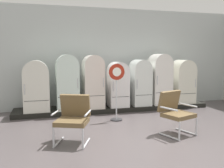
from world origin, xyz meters
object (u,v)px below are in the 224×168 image
at_px(refrigerator_5, 160,77).
at_px(refrigerator_3, 118,83).
at_px(refrigerator_1, 67,80).
at_px(armchair_right, 175,110).
at_px(refrigerator_4, 140,81).
at_px(armchair_left, 73,116).
at_px(sign_stand, 117,94).
at_px(refrigerator_0, 36,85).
at_px(refrigerator_6, 183,80).
at_px(refrigerator_2, 93,80).

bearing_deg(refrigerator_5, refrigerator_3, -178.50).
relative_size(refrigerator_1, refrigerator_5, 0.99).
bearing_deg(armchair_right, refrigerator_3, 102.16).
relative_size(refrigerator_3, refrigerator_4, 0.95).
height_order(refrigerator_3, armchair_left, refrigerator_3).
bearing_deg(refrigerator_5, sign_stand, -148.18).
xyz_separation_m(refrigerator_5, armchair_left, (-3.14, -2.51, -0.48)).
bearing_deg(refrigerator_0, refrigerator_6, 0.05).
xyz_separation_m(armchair_right, sign_stand, (-0.92, 1.46, 0.19)).
distance_m(refrigerator_3, refrigerator_4, 0.76).
height_order(refrigerator_2, armchair_right, refrigerator_2).
xyz_separation_m(refrigerator_0, refrigerator_2, (1.66, 0.02, 0.09)).
bearing_deg(refrigerator_4, refrigerator_6, -0.71).
bearing_deg(refrigerator_6, armchair_right, -124.33).
bearing_deg(refrigerator_3, refrigerator_6, 0.45).
xyz_separation_m(armchair_left, armchair_right, (2.23, -0.08, 0.00)).
bearing_deg(refrigerator_0, refrigerator_5, 0.35).
xyz_separation_m(refrigerator_3, armchair_right, (0.55, -2.55, -0.35)).
relative_size(refrigerator_1, sign_stand, 1.07).
relative_size(refrigerator_3, refrigerator_5, 0.85).
bearing_deg(armchair_left, refrigerator_3, 55.74).
bearing_deg(armchair_right, refrigerator_1, 129.47).
distance_m(refrigerator_2, refrigerator_6, 3.09).
relative_size(refrigerator_2, refrigerator_3, 1.15).
bearing_deg(refrigerator_2, refrigerator_5, 0.10).
relative_size(refrigerator_4, armchair_right, 1.53).
distance_m(armchair_right, sign_stand, 1.73).
distance_m(refrigerator_6, armchair_right, 3.13).
xyz_separation_m(refrigerator_5, sign_stand, (-1.82, -1.13, -0.29)).
xyz_separation_m(refrigerator_1, armchair_right, (2.11, -2.56, -0.47)).
height_order(armchair_right, sign_stand, sign_stand).
bearing_deg(armchair_left, refrigerator_6, 32.00).
xyz_separation_m(refrigerator_6, armchair_left, (-3.99, -2.49, -0.37)).
bearing_deg(refrigerator_5, refrigerator_4, -179.95).
distance_m(refrigerator_6, sign_stand, 2.90).
bearing_deg(armchair_right, sign_stand, 122.23).
xyz_separation_m(refrigerator_0, armchair_right, (2.99, -2.56, -0.37)).
relative_size(armchair_left, armchair_right, 1.00).
bearing_deg(armchair_left, sign_stand, 46.38).
xyz_separation_m(refrigerator_1, armchair_left, (-0.12, -2.49, -0.47)).
height_order(armchair_left, sign_stand, sign_stand).
bearing_deg(armchair_right, refrigerator_0, 139.43).
bearing_deg(sign_stand, refrigerator_0, 151.92).
xyz_separation_m(refrigerator_0, refrigerator_4, (3.20, 0.02, 0.01)).
bearing_deg(refrigerator_1, refrigerator_2, 1.48).
bearing_deg(sign_stand, refrigerator_4, 45.13).
xyz_separation_m(refrigerator_0, refrigerator_3, (2.44, -0.01, -0.03)).
bearing_deg(armchair_left, refrigerator_4, 45.81).
xyz_separation_m(refrigerator_4, refrigerator_6, (1.55, -0.02, -0.02)).
height_order(refrigerator_3, refrigerator_4, refrigerator_4).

